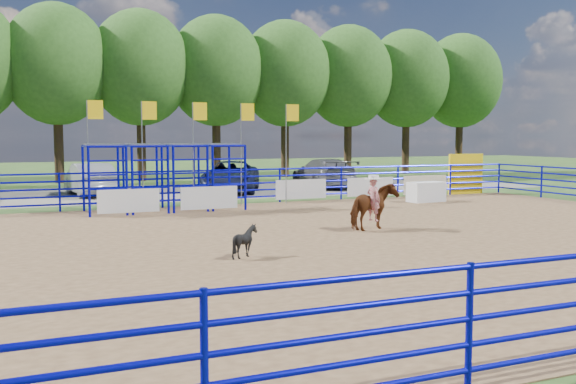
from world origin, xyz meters
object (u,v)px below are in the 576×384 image
Objects in this scene: announcer_table at (426,192)px; car_d at (324,173)px; horse_and_rider at (373,203)px; car_c at (231,177)px; car_b at (90,179)px; calf at (245,241)px.

car_d is (-0.56, 8.91, 0.36)m from announcer_table.
horse_and_rider reaches higher than car_c.
announcer_table is at bearing 139.43° from car_b.
announcer_table is 15.93m from car_b.
calf is at bearing 89.13° from car_b.
horse_and_rider is at bearing -135.33° from announcer_table.
announcer_table is 2.10× the size of calf.
calf is 21.01m from car_d.
car_d is (10.94, 17.93, 0.41)m from calf.
car_c is at bearing 127.39° from announcer_table.
car_b is (-6.67, 15.40, -0.05)m from horse_and_rider.
car_b reaches higher than calf.
car_b is 12.54m from car_d.
announcer_table is at bearing -29.02° from car_c.
car_c is (-6.23, 8.15, 0.35)m from announcer_table.
calf is 0.14× the size of car_c.
car_c is (5.27, 17.17, 0.39)m from calf.
car_d reaches higher than calf.
car_c is at bearing 166.60° from car_b.
car_d reaches higher than car_b.
horse_and_rider reaches higher than car_d.
car_c is (0.20, 14.50, -0.04)m from horse_and_rider.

